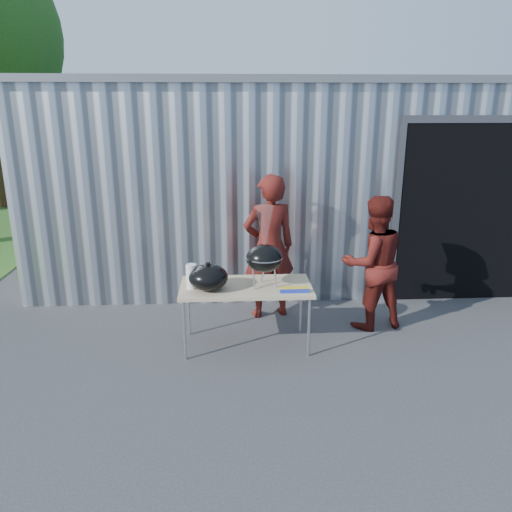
{
  "coord_description": "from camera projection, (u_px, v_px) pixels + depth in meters",
  "views": [
    {
      "loc": [
        -0.27,
        -4.99,
        2.74
      ],
      "look_at": [
        0.04,
        0.54,
        1.05
      ],
      "focal_mm": 35.0,
      "sensor_mm": 36.0,
      "label": 1
    }
  ],
  "objects": [
    {
      "name": "ground",
      "position": [
        255.0,
        360.0,
        5.58
      ],
      "size": [
        80.0,
        80.0,
        0.0
      ],
      "primitive_type": "plane",
      "color": "#353538"
    },
    {
      "name": "building",
      "position": [
        290.0,
        169.0,
        9.56
      ],
      "size": [
        8.2,
        6.2,
        3.1
      ],
      "color": "silver",
      "rests_on": "ground"
    },
    {
      "name": "folding_table",
      "position": [
        246.0,
        289.0,
        5.72
      ],
      "size": [
        1.5,
        0.75,
        0.75
      ],
      "color": "tan",
      "rests_on": "ground"
    },
    {
      "name": "kettle_grill",
      "position": [
        264.0,
        250.0,
        5.57
      ],
      "size": [
        0.42,
        0.42,
        0.93
      ],
      "color": "black",
      "rests_on": "folding_table"
    },
    {
      "name": "grill_lid",
      "position": [
        208.0,
        277.0,
        5.55
      ],
      "size": [
        0.44,
        0.44,
        0.32
      ],
      "color": "black",
      "rests_on": "folding_table"
    },
    {
      "name": "paper_towels",
      "position": [
        192.0,
        276.0,
        5.59
      ],
      "size": [
        0.12,
        0.12,
        0.28
      ],
      "primitive_type": "cylinder",
      "color": "white",
      "rests_on": "folding_table"
    },
    {
      "name": "white_tub",
      "position": [
        198.0,
        277.0,
        5.83
      ],
      "size": [
        0.2,
        0.15,
        0.1
      ],
      "primitive_type": "cube",
      "color": "white",
      "rests_on": "folding_table"
    },
    {
      "name": "foil_box",
      "position": [
        295.0,
        290.0,
        5.49
      ],
      "size": [
        0.32,
        0.05,
        0.06
      ],
      "color": "#1B31B5",
      "rests_on": "folding_table"
    },
    {
      "name": "person_cook",
      "position": [
        269.0,
        247.0,
        6.5
      ],
      "size": [
        0.78,
        0.61,
        1.91
      ],
      "primitive_type": "imported",
      "rotation": [
        0.0,
        0.0,
        3.38
      ],
      "color": "#531611",
      "rests_on": "ground"
    },
    {
      "name": "person_bystander",
      "position": [
        373.0,
        263.0,
        6.2
      ],
      "size": [
        0.94,
        0.8,
        1.69
      ],
      "primitive_type": "imported",
      "rotation": [
        0.0,
        0.0,
        3.36
      ],
      "color": "#531611",
      "rests_on": "ground"
    }
  ]
}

